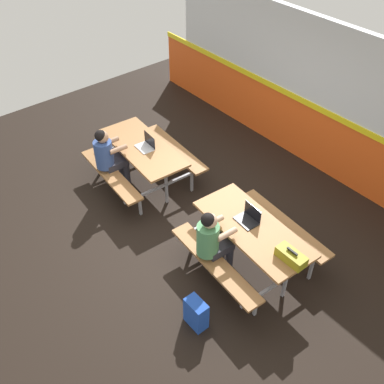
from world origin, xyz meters
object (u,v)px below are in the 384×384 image
at_px(picnic_table_right, 252,236).
at_px(laptop_dark, 249,218).
at_px(student_nearer, 109,155).
at_px(student_further, 212,239).
at_px(laptop_silver, 146,145).
at_px(picnic_table_left, 143,154).
at_px(backpack_dark, 197,313).
at_px(toolbox_grey, 291,256).

height_order(picnic_table_right, laptop_dark, laptop_dark).
xyz_separation_m(picnic_table_right, student_nearer, (-2.70, -0.62, 0.13)).
xyz_separation_m(picnic_table_right, student_further, (-0.21, -0.54, 0.13)).
distance_m(picnic_table_right, laptop_silver, 2.45).
relative_size(picnic_table_right, student_further, 1.50).
height_order(picnic_table_left, laptop_dark, laptop_dark).
relative_size(picnic_table_left, backpack_dark, 4.10).
xyz_separation_m(picnic_table_left, student_nearer, (-0.20, -0.54, 0.13)).
relative_size(picnic_table_right, laptop_dark, 5.40).
bearing_deg(student_further, student_nearer, -178.31).
bearing_deg(toolbox_grey, backpack_dark, -109.73).
bearing_deg(picnic_table_left, toolbox_grey, 0.43).
height_order(toolbox_grey, backpack_dark, toolbox_grey).
xyz_separation_m(picnic_table_right, backpack_dark, (0.28, -1.22, -0.36)).
distance_m(picnic_table_right, laptop_dark, 0.26).
bearing_deg(picnic_table_right, picnic_table_left, -178.34).
xyz_separation_m(student_nearer, student_further, (2.49, 0.07, 0.00)).
distance_m(picnic_table_left, laptop_silver, 0.23).
distance_m(student_nearer, laptop_silver, 0.64).
xyz_separation_m(picnic_table_right, toolbox_grey, (0.70, -0.05, 0.24)).
relative_size(picnic_table_right, student_nearer, 1.50).
bearing_deg(laptop_silver, backpack_dark, -23.51).
height_order(picnic_table_left, laptop_silver, laptop_silver).
bearing_deg(student_nearer, student_further, 1.69).
relative_size(picnic_table_left, student_nearer, 1.50).
bearing_deg(backpack_dark, toolbox_grey, 70.27).
distance_m(picnic_table_left, picnic_table_right, 2.51).
bearing_deg(student_further, backpack_dark, -54.20).
bearing_deg(picnic_table_left, backpack_dark, -22.43).
height_order(student_further, laptop_silver, student_further).
bearing_deg(laptop_dark, student_nearer, -165.48).
bearing_deg(picnic_table_right, student_nearer, -167.15).
bearing_deg(laptop_silver, laptop_dark, 2.16).
height_order(picnic_table_left, student_nearer, student_nearer).
xyz_separation_m(student_nearer, laptop_silver, (0.26, 0.58, 0.08)).
relative_size(picnic_table_right, laptop_silver, 5.40).
distance_m(picnic_table_right, student_further, 0.60).
bearing_deg(laptop_silver, toolbox_grey, -0.16).
xyz_separation_m(picnic_table_left, picnic_table_right, (2.51, 0.07, 0.00)).
bearing_deg(picnic_table_left, laptop_silver, 26.34).
bearing_deg(laptop_silver, picnic_table_left, -153.66).
relative_size(toolbox_grey, backpack_dark, 0.91).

